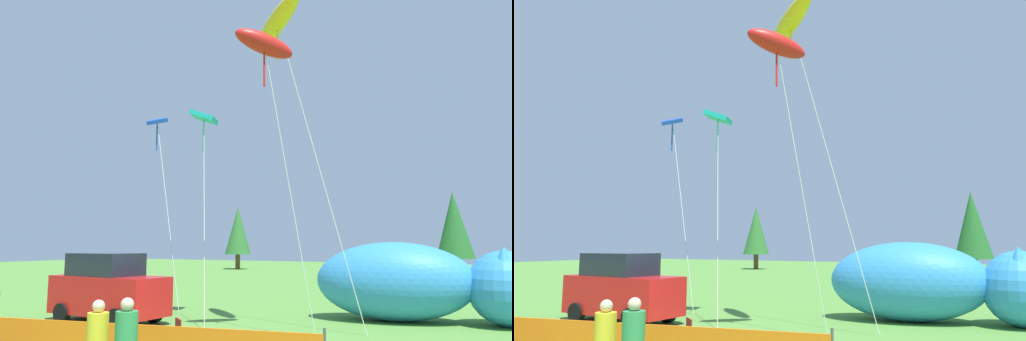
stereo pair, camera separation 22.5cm
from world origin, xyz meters
TOP-DOWN VIEW (x-y plane):
  - parked_car at (-3.83, 2.13)m, footprint 4.23×2.03m
  - folding_chair at (1.48, -0.84)m, footprint 0.66×0.66m
  - inflatable_cat at (5.29, 7.06)m, footprint 7.37×3.37m
  - kite_blue_box at (-5.14, 5.97)m, footprint 2.97×1.86m
  - kite_red_lizard at (2.15, 1.95)m, footprint 2.07×1.86m
  - kite_teal_diamond at (-1.53, 4.23)m, footprint 1.97×2.40m
  - kite_yellow_hero at (1.91, 3.34)m, footprint 3.97×2.52m
  - horizon_tree_west at (3.87, 28.79)m, footprint 2.69×2.69m
  - horizon_tree_mid at (-18.24, 35.09)m, footprint 2.71×2.71m

SIDE VIEW (x-z plane):
  - folding_chair at x=1.48m, z-range 0.08..0.95m
  - parked_car at x=-3.83m, z-range -0.03..2.23m
  - inflatable_cat at x=5.29m, z-range -0.10..2.53m
  - horizon_tree_west at x=3.87m, z-range 0.73..7.15m
  - horizon_tree_mid at x=-18.24m, z-range 0.74..7.20m
  - kite_teal_diamond at x=-1.53m, z-range 3.33..10.72m
  - kite_blue_box at x=-5.14m, z-range 3.61..11.74m
  - kite_red_lizard at x=2.15m, z-range 3.89..12.83m
  - kite_yellow_hero at x=1.91m, z-range 4.54..14.83m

